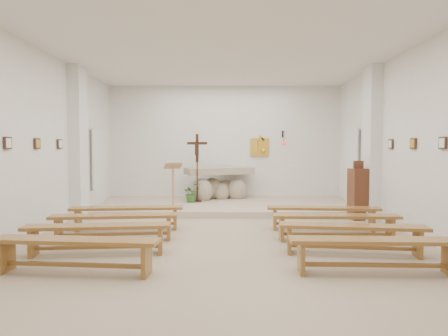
{
  "coord_description": "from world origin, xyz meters",
  "views": [
    {
      "loc": [
        0.0,
        -7.17,
        1.65
      ],
      "look_at": [
        -0.02,
        1.6,
        1.19
      ],
      "focal_mm": 32.0,
      "sensor_mm": 36.0,
      "label": 1
    }
  ],
  "objects_px": {
    "crucifix_stand": "(197,163)",
    "donation_pedestal": "(358,194)",
    "altar": "(218,186)",
    "bench_right_front": "(323,213)",
    "bench_left_fourth": "(75,247)",
    "bench_right_third": "(352,232)",
    "bench_right_fourth": "(375,248)",
    "bench_left_front": "(127,213)",
    "bench_left_second": "(114,221)",
    "lectern": "(173,185)",
    "bench_right_second": "(336,221)",
    "bench_left_third": "(98,232)"
  },
  "relations": [
    {
      "from": "bench_right_front",
      "to": "bench_left_fourth",
      "type": "bearing_deg",
      "value": -140.53
    },
    {
      "from": "bench_right_front",
      "to": "bench_right_second",
      "type": "height_order",
      "value": "same"
    },
    {
      "from": "donation_pedestal",
      "to": "bench_right_front",
      "type": "xyz_separation_m",
      "value": [
        -1.09,
        -1.19,
        -0.24
      ]
    },
    {
      "from": "bench_right_second",
      "to": "bench_right_fourth",
      "type": "xyz_separation_m",
      "value": [
        0.0,
        -1.84,
        0.0
      ]
    },
    {
      "from": "bench_right_front",
      "to": "bench_left_second",
      "type": "relative_size",
      "value": 1.0
    },
    {
      "from": "bench_right_front",
      "to": "bench_left_front",
      "type": "bearing_deg",
      "value": -175.79
    },
    {
      "from": "altar",
      "to": "bench_right_second",
      "type": "height_order",
      "value": "altar"
    },
    {
      "from": "bench_left_front",
      "to": "bench_right_front",
      "type": "bearing_deg",
      "value": -4.72
    },
    {
      "from": "bench_right_second",
      "to": "bench_left_front",
      "type": "bearing_deg",
      "value": 168.17
    },
    {
      "from": "bench_left_front",
      "to": "bench_left_third",
      "type": "height_order",
      "value": "same"
    },
    {
      "from": "lectern",
      "to": "bench_right_front",
      "type": "xyz_separation_m",
      "value": [
        3.23,
        -1.92,
        -0.37
      ]
    },
    {
      "from": "altar",
      "to": "bench_right_fourth",
      "type": "relative_size",
      "value": 0.94
    },
    {
      "from": "bench_left_front",
      "to": "bench_left_fourth",
      "type": "height_order",
      "value": "same"
    },
    {
      "from": "bench_left_front",
      "to": "bench_left_second",
      "type": "xyz_separation_m",
      "value": [
        0.0,
        -0.92,
        0.0
      ]
    },
    {
      "from": "crucifix_stand",
      "to": "bench_left_third",
      "type": "distance_m",
      "value": 5.07
    },
    {
      "from": "bench_left_third",
      "to": "bench_right_third",
      "type": "bearing_deg",
      "value": -5.59
    },
    {
      "from": "crucifix_stand",
      "to": "bench_left_front",
      "type": "distance_m",
      "value": 3.35
    },
    {
      "from": "bench_left_fourth",
      "to": "bench_right_fourth",
      "type": "xyz_separation_m",
      "value": [
        3.9,
        -0.0,
        0.0
      ]
    },
    {
      "from": "altar",
      "to": "donation_pedestal",
      "type": "relative_size",
      "value": 1.54
    },
    {
      "from": "bench_left_second",
      "to": "bench_left_third",
      "type": "height_order",
      "value": "same"
    },
    {
      "from": "lectern",
      "to": "bench_left_front",
      "type": "distance_m",
      "value": 2.06
    },
    {
      "from": "bench_right_front",
      "to": "bench_left_fourth",
      "type": "distance_m",
      "value": 4.78
    },
    {
      "from": "bench_right_second",
      "to": "bench_right_fourth",
      "type": "bearing_deg",
      "value": -88.57
    },
    {
      "from": "crucifix_stand",
      "to": "bench_left_front",
      "type": "relative_size",
      "value": 0.84
    },
    {
      "from": "donation_pedestal",
      "to": "bench_right_fourth",
      "type": "distance_m",
      "value": 4.1
    },
    {
      "from": "crucifix_stand",
      "to": "bench_right_fourth",
      "type": "relative_size",
      "value": 0.84
    },
    {
      "from": "bench_right_third",
      "to": "bench_right_front",
      "type": "bearing_deg",
      "value": 97.29
    },
    {
      "from": "lectern",
      "to": "bench_right_front",
      "type": "height_order",
      "value": "lectern"
    },
    {
      "from": "donation_pedestal",
      "to": "bench_right_front",
      "type": "height_order",
      "value": "donation_pedestal"
    },
    {
      "from": "bench_right_front",
      "to": "bench_right_third",
      "type": "distance_m",
      "value": 1.84
    },
    {
      "from": "bench_right_second",
      "to": "bench_right_fourth",
      "type": "distance_m",
      "value": 1.84
    },
    {
      "from": "bench_left_front",
      "to": "donation_pedestal",
      "type": "bearing_deg",
      "value": 8.66
    },
    {
      "from": "crucifix_stand",
      "to": "donation_pedestal",
      "type": "distance_m",
      "value": 4.26
    },
    {
      "from": "altar",
      "to": "lectern",
      "type": "bearing_deg",
      "value": -142.15
    },
    {
      "from": "bench_left_third",
      "to": "bench_right_third",
      "type": "height_order",
      "value": "same"
    },
    {
      "from": "lectern",
      "to": "donation_pedestal",
      "type": "xyz_separation_m",
      "value": [
        4.32,
        -0.73,
        -0.13
      ]
    },
    {
      "from": "bench_right_second",
      "to": "lectern",
      "type": "bearing_deg",
      "value": 140.17
    },
    {
      "from": "donation_pedestal",
      "to": "altar",
      "type": "bearing_deg",
      "value": 132.45
    },
    {
      "from": "crucifix_stand",
      "to": "bench_right_third",
      "type": "xyz_separation_m",
      "value": [
        2.71,
        -4.85,
        -0.88
      ]
    },
    {
      "from": "bench_left_fourth",
      "to": "lectern",
      "type": "bearing_deg",
      "value": 87.12
    },
    {
      "from": "bench_right_second",
      "to": "bench_left_third",
      "type": "distance_m",
      "value": 4.01
    },
    {
      "from": "altar",
      "to": "bench_right_front",
      "type": "distance_m",
      "value": 4.26
    },
    {
      "from": "altar",
      "to": "bench_left_second",
      "type": "xyz_separation_m",
      "value": [
        -1.76,
        -4.6,
        -0.18
      ]
    },
    {
      "from": "bench_left_front",
      "to": "bench_right_third",
      "type": "bearing_deg",
      "value": -29.95
    },
    {
      "from": "donation_pedestal",
      "to": "bench_right_second",
      "type": "height_order",
      "value": "donation_pedestal"
    },
    {
      "from": "donation_pedestal",
      "to": "bench_right_fourth",
      "type": "bearing_deg",
      "value": -115.32
    },
    {
      "from": "altar",
      "to": "lectern",
      "type": "relative_size",
      "value": 1.79
    },
    {
      "from": "bench_left_second",
      "to": "bench_left_fourth",
      "type": "height_order",
      "value": "same"
    },
    {
      "from": "altar",
      "to": "bench_left_front",
      "type": "relative_size",
      "value": 0.93
    },
    {
      "from": "lectern",
      "to": "donation_pedestal",
      "type": "distance_m",
      "value": 4.38
    }
  ]
}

